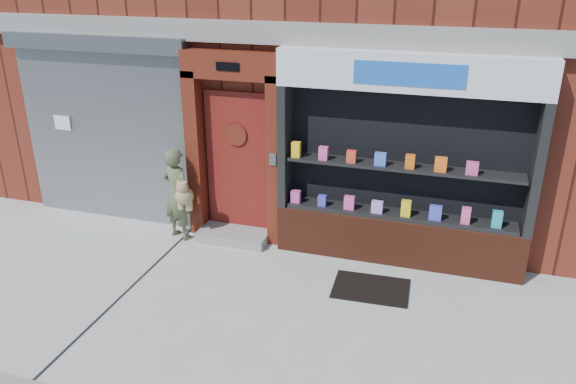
% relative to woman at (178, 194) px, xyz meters
% --- Properties ---
extents(ground, '(80.00, 80.00, 0.00)m').
position_rel_woman_xyz_m(ground, '(1.59, -1.53, -0.74)').
color(ground, '#9E9E99').
rests_on(ground, ground).
extents(shutter_bay, '(3.10, 0.30, 3.04)m').
position_rel_woman_xyz_m(shutter_bay, '(-1.41, 0.39, 0.97)').
color(shutter_bay, gray).
rests_on(shutter_bay, ground).
extents(red_door_bay, '(1.52, 0.58, 2.90)m').
position_rel_woman_xyz_m(red_door_bay, '(0.84, 0.33, 0.71)').
color(red_door_bay, '#5A1B0F').
rests_on(red_door_bay, ground).
extents(pharmacy_bay, '(3.50, 0.41, 3.00)m').
position_rel_woman_xyz_m(pharmacy_bay, '(3.33, 0.28, 0.63)').
color(pharmacy_bay, '#562314').
rests_on(pharmacy_bay, ground).
extents(woman, '(0.66, 0.56, 1.47)m').
position_rel_woman_xyz_m(woman, '(0.00, 0.00, 0.00)').
color(woman, '#525739').
rests_on(woman, ground).
extents(doormat, '(1.03, 0.75, 0.03)m').
position_rel_woman_xyz_m(doormat, '(3.13, -0.63, -0.73)').
color(doormat, black).
rests_on(doormat, ground).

